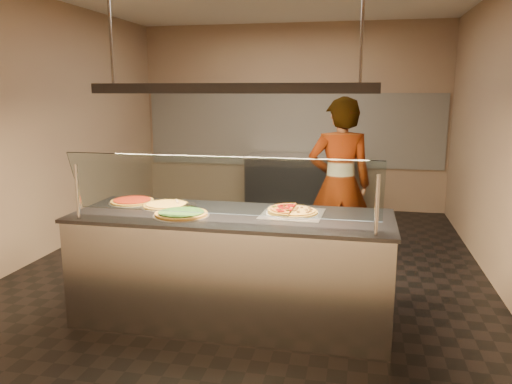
% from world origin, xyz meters
% --- Properties ---
extents(ground, '(5.00, 6.00, 0.02)m').
position_xyz_m(ground, '(0.00, 0.00, -0.01)').
color(ground, black).
rests_on(ground, ground).
extents(wall_back, '(5.00, 0.02, 3.00)m').
position_xyz_m(wall_back, '(0.00, 3.01, 1.50)').
color(wall_back, tan).
rests_on(wall_back, ground).
extents(wall_front, '(5.00, 0.02, 3.00)m').
position_xyz_m(wall_front, '(0.00, -3.01, 1.50)').
color(wall_front, tan).
rests_on(wall_front, ground).
extents(wall_left, '(0.02, 6.00, 3.00)m').
position_xyz_m(wall_left, '(-2.51, 0.00, 1.50)').
color(wall_left, tan).
rests_on(wall_left, ground).
extents(wall_right, '(0.02, 6.00, 3.00)m').
position_xyz_m(wall_right, '(2.51, 0.00, 1.50)').
color(wall_right, tan).
rests_on(wall_right, ground).
extents(tile_band, '(4.90, 0.02, 1.20)m').
position_xyz_m(tile_band, '(0.00, 2.98, 1.30)').
color(tile_band, silver).
rests_on(tile_band, wall_back).
extents(serving_counter, '(2.64, 0.94, 0.93)m').
position_xyz_m(serving_counter, '(0.11, -1.37, 0.47)').
color(serving_counter, '#B7B7BC').
rests_on(serving_counter, ground).
extents(sneeze_guard, '(2.40, 0.18, 0.54)m').
position_xyz_m(sneeze_guard, '(0.11, -1.71, 1.23)').
color(sneeze_guard, '#B7B7BC').
rests_on(sneeze_guard, serving_counter).
extents(perforated_tray, '(0.52, 0.52, 0.01)m').
position_xyz_m(perforated_tray, '(0.61, -1.26, 0.94)').
color(perforated_tray, silver).
rests_on(perforated_tray, serving_counter).
extents(half_pizza_pepperoni, '(0.22, 0.42, 0.05)m').
position_xyz_m(half_pizza_pepperoni, '(0.51, -1.26, 0.96)').
color(half_pizza_pepperoni, brown).
rests_on(half_pizza_pepperoni, perforated_tray).
extents(half_pizza_sausage, '(0.22, 0.42, 0.04)m').
position_xyz_m(half_pizza_sausage, '(0.71, -1.26, 0.96)').
color(half_pizza_sausage, brown).
rests_on(half_pizza_sausage, perforated_tray).
extents(pizza_spinach, '(0.46, 0.46, 0.03)m').
position_xyz_m(pizza_spinach, '(-0.28, -1.50, 0.95)').
color(pizza_spinach, silver).
rests_on(pizza_spinach, serving_counter).
extents(pizza_cheese, '(0.43, 0.43, 0.03)m').
position_xyz_m(pizza_cheese, '(-0.52, -1.22, 0.94)').
color(pizza_cheese, silver).
rests_on(pizza_cheese, serving_counter).
extents(pizza_tomato, '(0.42, 0.42, 0.03)m').
position_xyz_m(pizza_tomato, '(-0.88, -1.13, 0.94)').
color(pizza_tomato, silver).
rests_on(pizza_tomato, serving_counter).
extents(pizza_spatula, '(0.26, 0.20, 0.02)m').
position_xyz_m(pizza_spatula, '(-0.39, -1.16, 0.96)').
color(pizza_spatula, '#B7B7BC').
rests_on(pizza_spatula, pizza_spinach).
extents(prep_table, '(1.73, 0.74, 0.93)m').
position_xyz_m(prep_table, '(0.23, 2.55, 0.47)').
color(prep_table, '#35353A').
rests_on(prep_table, ground).
extents(worker, '(0.75, 0.55, 1.88)m').
position_xyz_m(worker, '(0.93, 0.13, 0.94)').
color(worker, '#413F4B').
rests_on(worker, ground).
extents(heat_lamp_housing, '(2.30, 0.18, 0.08)m').
position_xyz_m(heat_lamp_housing, '(0.11, -1.37, 1.95)').
color(heat_lamp_housing, '#35353A').
rests_on(heat_lamp_housing, ceiling).
extents(lamp_rod_left, '(0.02, 0.02, 1.01)m').
position_xyz_m(lamp_rod_left, '(-0.89, -1.37, 2.50)').
color(lamp_rod_left, '#B7B7BC').
rests_on(lamp_rod_left, ceiling).
extents(lamp_rod_right, '(0.02, 0.02, 1.01)m').
position_xyz_m(lamp_rod_right, '(1.11, -1.37, 2.50)').
color(lamp_rod_right, '#B7B7BC').
rests_on(lamp_rod_right, ceiling).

